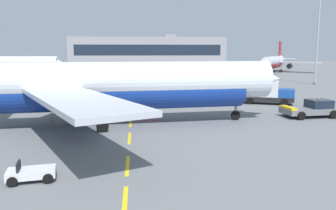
# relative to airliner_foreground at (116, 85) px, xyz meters

# --- Properties ---
(ground) EXTENTS (400.00, 400.00, 0.00)m
(ground) POSITION_rel_airliner_foreground_xyz_m (23.35, 20.03, -3.95)
(ground) COLOR slate
(apron_paint_markings) EXTENTS (8.00, 97.73, 0.01)m
(apron_paint_markings) POSITION_rel_airliner_foreground_xyz_m (1.35, 18.44, -3.95)
(apron_paint_markings) COLOR yellow
(apron_paint_markings) RESTS_ON ground
(airliner_foreground) EXTENTS (34.82, 34.43, 12.20)m
(airliner_foreground) POSITION_rel_airliner_foreground_xyz_m (0.00, 0.00, 0.00)
(airliner_foreground) COLOR silver
(airliner_foreground) RESTS_ON ground
(pushback_tug) EXTENTS (6.27, 3.70, 2.08)m
(pushback_tug) POSITION_rel_airliner_foreground_xyz_m (21.29, 2.31, -3.05)
(pushback_tug) COLOR slate
(pushback_tug) RESTS_ON ground
(airliner_mid_left) EXTENTS (27.05, 28.82, 10.81)m
(airliner_mid_left) POSITION_rel_airliner_foreground_xyz_m (49.32, 82.72, -0.45)
(airliner_mid_left) COLOR silver
(airliner_mid_left) RESTS_ON ground
(airliner_far_center) EXTENTS (33.02, 32.64, 11.57)m
(airliner_far_center) POSITION_rel_airliner_foreground_xyz_m (-33.54, 63.69, -0.20)
(airliner_far_center) COLOR silver
(airliner_far_center) RESTS_ON ground
(catering_truck) EXTENTS (7.38, 4.98, 3.14)m
(catering_truck) POSITION_rel_airliner_foreground_xyz_m (19.79, 12.23, -2.30)
(catering_truck) COLOR black
(catering_truck) RESTS_ON ground
(apron_light_mast_far) EXTENTS (1.80, 1.80, 26.64)m
(apron_light_mast_far) POSITION_rel_airliner_foreground_xyz_m (40.68, 38.17, 12.48)
(apron_light_mast_far) COLOR slate
(apron_light_mast_far) RESTS_ON ground
(terminal_satellite) EXTENTS (77.86, 22.04, 15.81)m
(terminal_satellite) POSITION_rel_airliner_foreground_xyz_m (8.23, 149.18, 3.17)
(terminal_satellite) COLOR gray
(terminal_satellite) RESTS_ON ground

